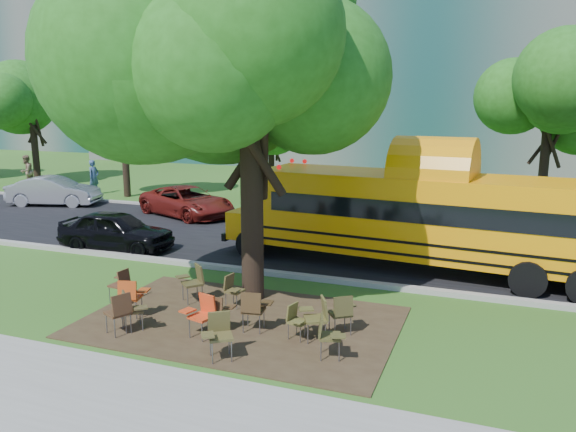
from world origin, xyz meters
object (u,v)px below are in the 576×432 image
at_px(chair_11, 254,307).
at_px(pedestrian_b, 27,171).
at_px(main_tree, 250,53).
at_px(chair_13, 342,310).
at_px(chair_4, 218,310).
at_px(chair_1, 130,307).
at_px(school_bus, 428,216).
at_px(chair_8, 121,282).
at_px(chair_7, 327,333).
at_px(black_car, 116,231).
at_px(chair_12, 296,318).
at_px(pedestrian_a, 94,177).
at_px(chair_2, 120,309).
at_px(chair_0, 131,294).
at_px(chair_6, 318,314).
at_px(chair_9, 194,279).
at_px(bg_car_silver, 54,191).
at_px(bg_car_red, 187,202).
at_px(chair_3, 202,312).
at_px(chair_10, 233,288).
at_px(chair_5, 219,331).

xyz_separation_m(chair_11, pedestrian_b, (-20.85, 14.44, 0.36)).
xyz_separation_m(main_tree, chair_13, (2.72, -1.42, -5.48)).
bearing_deg(chair_4, main_tree, 92.42).
relative_size(chair_1, pedestrian_b, 0.47).
xyz_separation_m(school_bus, chair_11, (-2.89, -5.98, -1.06)).
bearing_deg(chair_8, chair_7, -97.03).
bearing_deg(black_car, chair_12, -123.05).
xyz_separation_m(chair_4, chair_8, (-3.15, 0.84, 0.01)).
relative_size(black_car, pedestrian_a, 2.10).
distance_m(chair_2, chair_7, 4.50).
bearing_deg(chair_2, chair_0, 47.75).
distance_m(chair_6, pedestrian_a, 21.91).
bearing_deg(chair_6, chair_9, 44.43).
height_order(chair_1, chair_13, chair_13).
xyz_separation_m(chair_1, chair_8, (-1.32, 1.44, -0.02)).
xyz_separation_m(chair_8, bg_car_silver, (-11.29, 9.90, 0.18)).
distance_m(main_tree, chair_12, 6.20).
xyz_separation_m(bg_car_silver, bg_car_red, (7.31, 0.01, -0.05)).
relative_size(chair_3, chair_12, 1.21).
bearing_deg(school_bus, chair_13, -95.63).
bearing_deg(pedestrian_a, chair_8, -135.49).
height_order(chair_0, chair_12, chair_0).
bearing_deg(bg_car_red, chair_8, -135.68).
bearing_deg(chair_6, chair_7, -178.38).
relative_size(chair_1, chair_12, 1.15).
height_order(chair_2, black_car, black_car).
height_order(chair_10, bg_car_red, bg_car_red).
relative_size(chair_11, black_car, 0.24).
height_order(bg_car_silver, pedestrian_a, pedestrian_a).
height_order(chair_9, pedestrian_a, pedestrian_a).
bearing_deg(chair_13, school_bus, 43.00).
height_order(chair_8, bg_car_silver, bg_car_silver).
bearing_deg(chair_10, school_bus, 148.84).
distance_m(main_tree, chair_13, 6.28).
xyz_separation_m(chair_4, chair_6, (2.14, 0.37, 0.06)).
relative_size(chair_6, chair_10, 1.15).
distance_m(chair_9, chair_12, 3.39).
height_order(chair_4, chair_5, chair_5).
relative_size(chair_10, chair_11, 0.86).
bearing_deg(chair_5, chair_9, -86.18).
bearing_deg(chair_6, chair_5, 106.54).
bearing_deg(chair_11, chair_10, 124.04).
bearing_deg(chair_2, school_bus, -12.61).
bearing_deg(school_bus, chair_2, -122.34).
xyz_separation_m(school_bus, chair_3, (-3.81, -6.59, -1.07)).
height_order(chair_9, chair_11, chair_9).
height_order(chair_8, pedestrian_b, pedestrian_b).
bearing_deg(main_tree, bg_car_silver, 149.18).
bearing_deg(pedestrian_b, bg_car_silver, 42.41).
height_order(chair_1, chair_9, chair_9).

